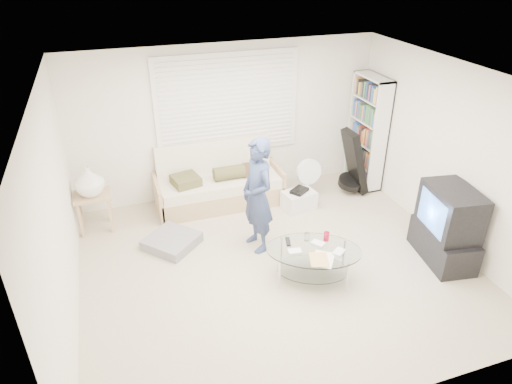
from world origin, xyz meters
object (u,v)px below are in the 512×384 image
object	(u,v)px
bookshelf	(367,132)
tv_unit	(447,226)
coffee_table	(314,255)
futon_sofa	(219,185)

from	to	relation	value
bookshelf	tv_unit	size ratio (longest dim) A/B	1.81
tv_unit	coffee_table	distance (m)	1.85
bookshelf	tv_unit	distance (m)	2.37
tv_unit	coffee_table	xyz separation A→B (m)	(-1.84, 0.18, -0.16)
coffee_table	bookshelf	bearing A→B (deg)	47.60
tv_unit	coffee_table	bearing A→B (deg)	174.56
futon_sofa	coffee_table	size ratio (longest dim) A/B	1.46
futon_sofa	bookshelf	distance (m)	2.69
coffee_table	futon_sofa	bearing A→B (deg)	105.85
bookshelf	tv_unit	bearing A→B (deg)	-93.08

